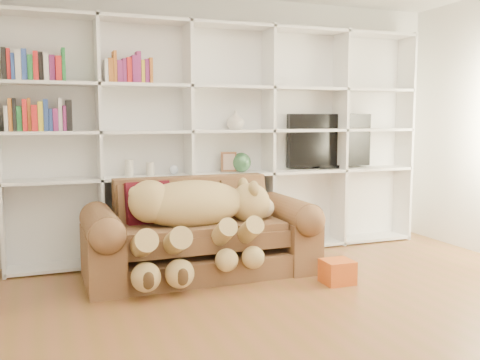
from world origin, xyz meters
name	(u,v)px	position (x,y,z in m)	size (l,w,h in m)	color
floor	(346,334)	(0.00, 0.00, 0.00)	(5.00, 5.00, 0.00)	brown
wall_back	(223,126)	(0.00, 2.50, 1.35)	(5.00, 0.02, 2.70)	white
bookshelf	(206,130)	(-0.24, 2.36, 1.31)	(4.43, 0.35, 2.40)	white
sofa	(200,238)	(-0.50, 1.70, 0.33)	(2.08, 0.90, 0.87)	brown
teddy_bear	(195,214)	(-0.60, 1.52, 0.59)	(1.44, 0.82, 0.83)	tan
throw_pillow	(148,205)	(-0.96, 1.85, 0.65)	(0.41, 0.13, 0.41)	#500D1E
gift_box	(337,272)	(0.53, 0.99, 0.10)	(0.26, 0.24, 0.21)	#CC561B
tv	(329,142)	(1.22, 2.35, 1.17)	(1.04, 0.18, 0.61)	black
picture_frame	(229,162)	(-0.01, 2.30, 0.98)	(0.16, 0.03, 0.21)	brown
green_vase	(241,162)	(0.13, 2.30, 0.97)	(0.21, 0.21, 0.21)	#2D5835
figurine_tall	(129,168)	(-1.04, 2.30, 0.95)	(0.08, 0.08, 0.16)	beige
figurine_short	(150,169)	(-0.83, 2.30, 0.93)	(0.08, 0.08, 0.13)	beige
snow_globe	(174,170)	(-0.60, 2.30, 0.92)	(0.09, 0.09, 0.09)	white
shelf_vase	(236,120)	(0.07, 2.30, 1.41)	(0.19, 0.19, 0.20)	beige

